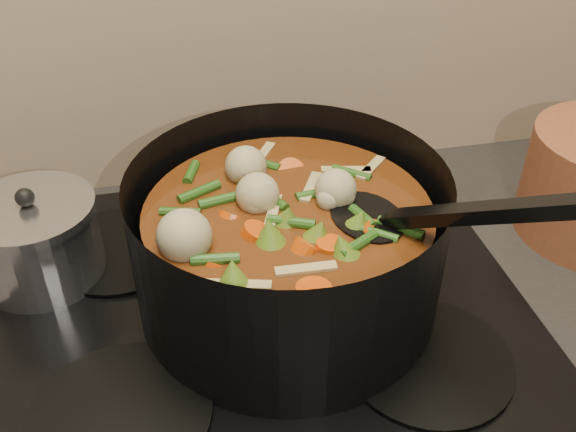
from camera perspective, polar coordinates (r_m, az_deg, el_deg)
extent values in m
cube|color=black|center=(0.80, -2.54, -9.89)|extent=(2.64, 0.64, 0.05)
cube|color=black|center=(0.77, -2.61, -8.09)|extent=(0.62, 0.54, 0.02)
cylinder|color=black|center=(0.68, -14.64, -16.62)|extent=(0.18, 0.18, 0.01)
cylinder|color=black|center=(0.71, 12.34, -12.39)|extent=(0.18, 0.18, 0.01)
cylinder|color=black|center=(0.86, -14.74, -2.87)|extent=(0.18, 0.18, 0.01)
cylinder|color=black|center=(0.89, 6.05, -0.20)|extent=(0.18, 0.18, 0.01)
cylinder|color=black|center=(0.71, 0.00, -2.31)|extent=(0.45, 0.45, 0.17)
cylinder|color=black|center=(0.76, 0.00, -6.99)|extent=(0.34, 0.34, 0.01)
cylinder|color=#5F2C10|center=(0.72, 0.00, -3.20)|extent=(0.31, 0.31, 0.12)
cylinder|color=#E64D0A|center=(0.70, 3.69, 0.83)|extent=(0.03, 0.04, 0.03)
cylinder|color=#E64D0A|center=(0.75, 2.20, 3.79)|extent=(0.05, 0.05, 0.03)
cylinder|color=#E64D0A|center=(0.77, -5.26, 4.50)|extent=(0.05, 0.05, 0.03)
cylinder|color=#E64D0A|center=(0.69, -5.32, 0.16)|extent=(0.04, 0.04, 0.03)
cylinder|color=#E64D0A|center=(0.62, -4.49, -4.37)|extent=(0.04, 0.04, 0.03)
cylinder|color=#E64D0A|center=(0.66, 1.90, -1.70)|extent=(0.05, 0.05, 0.03)
cylinder|color=#E64D0A|center=(0.69, 6.83, 0.04)|extent=(0.04, 0.04, 0.03)
cylinder|color=#E64D0A|center=(0.77, 5.36, 4.46)|extent=(0.04, 0.04, 0.03)
cylinder|color=#E64D0A|center=(0.74, -1.69, 3.10)|extent=(0.05, 0.05, 0.03)
cylinder|color=#E64D0A|center=(0.71, -7.86, 1.42)|extent=(0.05, 0.05, 0.03)
sphere|color=tan|center=(0.69, 5.82, 2.13)|extent=(0.05, 0.05, 0.05)
sphere|color=tan|center=(0.73, -3.13, 4.11)|extent=(0.05, 0.05, 0.05)
sphere|color=tan|center=(0.63, -3.78, -1.63)|extent=(0.05, 0.05, 0.05)
sphere|color=tan|center=(0.67, 6.01, 0.54)|extent=(0.05, 0.05, 0.05)
cone|color=#597F1F|center=(0.61, -2.28, -4.19)|extent=(0.05, 0.05, 0.04)
cone|color=#597F1F|center=(0.66, 7.91, -0.93)|extent=(0.05, 0.05, 0.04)
cone|color=#597F1F|center=(0.75, 3.95, 4.67)|extent=(0.05, 0.05, 0.04)
cone|color=#597F1F|center=(0.74, -5.81, 3.86)|extent=(0.05, 0.05, 0.04)
cone|color=#597F1F|center=(0.64, -6.75, -2.33)|extent=(0.05, 0.05, 0.04)
cone|color=#597F1F|center=(0.62, 4.82, -3.47)|extent=(0.05, 0.05, 0.04)
cylinder|color=#2E601C|center=(0.72, 2.14, 2.90)|extent=(0.01, 0.05, 0.01)
cylinder|color=#2E601C|center=(0.78, -2.41, 5.66)|extent=(0.04, 0.04, 0.01)
cylinder|color=#2E601C|center=(0.72, -6.79, 2.83)|extent=(0.05, 0.02, 0.01)
cylinder|color=#2E601C|center=(0.67, -6.01, -0.43)|extent=(0.03, 0.05, 0.01)
cylinder|color=#2E601C|center=(0.65, -1.84, -1.65)|extent=(0.03, 0.05, 0.01)
cylinder|color=#2E601C|center=(0.60, 4.55, -5.15)|extent=(0.05, 0.02, 0.01)
cylinder|color=#2E601C|center=(0.66, 7.85, -0.77)|extent=(0.04, 0.04, 0.01)
cylinder|color=#2E601C|center=(0.71, 5.29, 2.42)|extent=(0.01, 0.05, 0.01)
cylinder|color=#2E601C|center=(0.73, 1.11, 3.14)|extent=(0.04, 0.04, 0.01)
cylinder|color=#2E601C|center=(0.77, -4.59, 5.17)|extent=(0.05, 0.02, 0.01)
cylinder|color=#2E601C|center=(0.71, -7.67, 1.74)|extent=(0.03, 0.05, 0.01)
cylinder|color=#2E601C|center=(0.65, -5.34, -1.35)|extent=(0.03, 0.05, 0.01)
cylinder|color=#2E601C|center=(0.64, -0.64, -1.85)|extent=(0.05, 0.02, 0.01)
cylinder|color=#2E601C|center=(0.62, 6.95, -4.12)|extent=(0.04, 0.04, 0.01)
cube|color=tan|center=(0.72, -6.32, 2.30)|extent=(0.05, 0.01, 0.00)
cube|color=tan|center=(0.63, -4.95, -2.64)|extent=(0.02, 0.05, 0.00)
cube|color=tan|center=(0.63, 4.21, -3.00)|extent=(0.05, 0.04, 0.00)
cube|color=tan|center=(0.71, 6.67, 1.85)|extent=(0.04, 0.04, 0.00)
cube|color=tan|center=(0.75, 0.23, 4.54)|extent=(0.03, 0.05, 0.00)
cube|color=tan|center=(0.71, -6.49, 2.11)|extent=(0.05, 0.02, 0.00)
cube|color=tan|center=(0.63, -4.63, -2.80)|extent=(0.01, 0.05, 0.00)
ellipsoid|color=black|center=(0.68, 7.05, -0.22)|extent=(0.09, 0.11, 0.01)
cube|color=black|center=(0.60, 16.98, 0.30)|extent=(0.14, 0.18, 0.13)
cylinder|color=silver|center=(0.83, -21.30, -2.33)|extent=(0.15, 0.15, 0.09)
cylinder|color=silver|center=(0.80, -22.10, 0.56)|extent=(0.15, 0.15, 0.01)
sphere|color=black|center=(0.79, -22.36, 1.53)|extent=(0.02, 0.02, 0.02)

